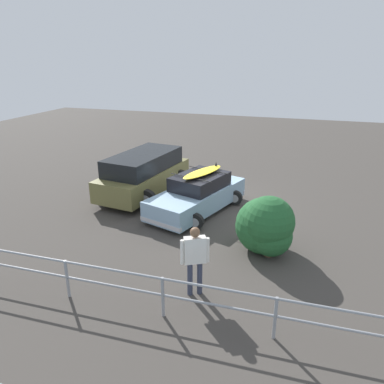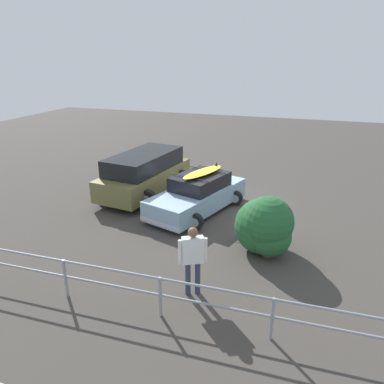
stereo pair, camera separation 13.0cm
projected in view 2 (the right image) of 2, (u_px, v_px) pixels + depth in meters
The scene contains 6 objects.
ground_plane at pixel (207, 206), 14.23m from camera, with size 44.00×44.00×0.02m, color #423D38.
sedan_car at pixel (198, 194), 13.59m from camera, with size 2.96×4.57×1.63m.
suv_car at pixel (145, 173), 15.09m from camera, with size 3.01×4.81×1.74m.
person_bystander at pixel (193, 255), 8.66m from camera, with size 0.61×0.41×1.76m.
railing_fence at pixel (160, 290), 8.04m from camera, with size 9.64×0.25×0.98m.
bush_near_left at pixel (266, 225), 10.57m from camera, with size 1.70×1.79×1.81m.
Camera 2 is at (-3.63, 12.66, 5.44)m, focal length 35.00 mm.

